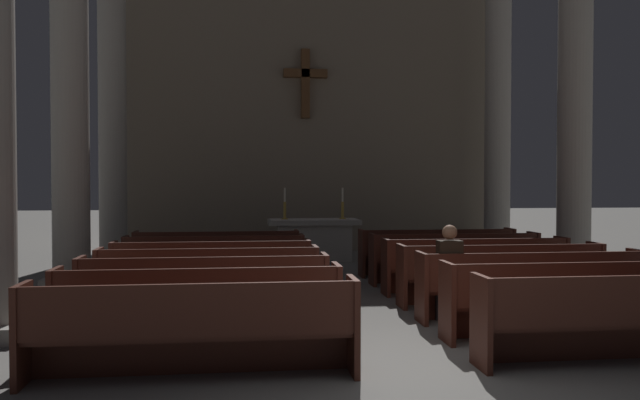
{
  "coord_description": "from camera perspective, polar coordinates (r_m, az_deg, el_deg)",
  "views": [
    {
      "loc": [
        -1.74,
        -6.24,
        1.87
      ],
      "look_at": [
        0.0,
        7.97,
        1.5
      ],
      "focal_mm": 36.32,
      "sensor_mm": 36.0,
      "label": 1
    }
  ],
  "objects": [
    {
      "name": "pew_left_row_1",
      "position": [
        6.37,
        -11.17,
        -11.19
      ],
      "size": [
        3.16,
        0.5,
        0.95
      ],
      "color": "#4C2319",
      "rests_on": "ground"
    },
    {
      "name": "pew_right_row_1",
      "position": [
        7.48,
        25.37,
        -9.41
      ],
      "size": [
        3.16,
        0.5,
        0.95
      ],
      "color": "#4C2319",
      "rests_on": "ground"
    },
    {
      "name": "pew_right_row_6",
      "position": [
        12.33,
        11.77,
        -5.04
      ],
      "size": [
        3.16,
        0.5,
        0.95
      ],
      "color": "#4C2319",
      "rests_on": "ground"
    },
    {
      "name": "apse_with_cross",
      "position": [
        17.96,
        -1.38,
        8.79
      ],
      "size": [
        10.54,
        0.47,
        8.3
      ],
      "color": "gray",
      "rests_on": "ground"
    },
    {
      "name": "column_right_third",
      "position": [
        17.17,
        15.38,
        6.69
      ],
      "size": [
        0.97,
        0.97,
        7.06
      ],
      "color": "#ADA89E",
      "rests_on": "ground"
    },
    {
      "name": "column_left_third",
      "position": [
        16.18,
        -17.82,
        7.0
      ],
      "size": [
        0.97,
        0.97,
        7.06
      ],
      "color": "#ADA89E",
      "rests_on": "ground"
    },
    {
      "name": "pew_left_row_5",
      "position": [
        10.62,
        -9.47,
        -6.09
      ],
      "size": [
        3.16,
        0.5,
        0.95
      ],
      "color": "#4C2319",
      "rests_on": "ground"
    },
    {
      "name": "pew_left_row_6",
      "position": [
        11.69,
        -9.24,
        -5.39
      ],
      "size": [
        3.16,
        0.5,
        0.95
      ],
      "color": "#4C2319",
      "rests_on": "ground"
    },
    {
      "name": "pew_right_row_2",
      "position": [
        8.4,
        21.38,
        -8.18
      ],
      "size": [
        3.16,
        0.5,
        0.95
      ],
      "color": "#4C2319",
      "rests_on": "ground"
    },
    {
      "name": "ground_plane",
      "position": [
        6.75,
        8.55,
        -14.66
      ],
      "size": [
        80.0,
        80.0,
        0.0
      ],
      "primitive_type": "plane",
      "color": "slate"
    },
    {
      "name": "pew_right_row_3",
      "position": [
        9.35,
        18.22,
        -7.17
      ],
      "size": [
        3.16,
        0.5,
        0.95
      ],
      "color": "#4C2319",
      "rests_on": "ground"
    },
    {
      "name": "lone_worshipper",
      "position": [
        8.92,
        11.18,
        -6.15
      ],
      "size": [
        0.32,
        0.43,
        1.32
      ],
      "color": "#26262B",
      "rests_on": "ground"
    },
    {
      "name": "pew_right_row_7",
      "position": [
        13.35,
        10.28,
        -4.54
      ],
      "size": [
        3.16,
        0.5,
        0.95
      ],
      "color": "#4C2319",
      "rests_on": "ground"
    },
    {
      "name": "pew_left_row_2",
      "position": [
        7.43,
        -10.56,
        -9.37
      ],
      "size": [
        3.16,
        0.5,
        0.95
      ],
      "color": "#4C2319",
      "rests_on": "ground"
    },
    {
      "name": "pew_left_row_7",
      "position": [
        12.76,
        -9.05,
        -4.81
      ],
      "size": [
        3.16,
        0.5,
        0.95
      ],
      "color": "#4C2319",
      "rests_on": "ground"
    },
    {
      "name": "pew_left_row_4",
      "position": [
        9.55,
        -9.75,
        -6.94
      ],
      "size": [
        3.16,
        0.5,
        0.95
      ],
      "color": "#4C2319",
      "rests_on": "ground"
    },
    {
      "name": "pew_right_row_4",
      "position": [
        10.33,
        15.65,
        -6.34
      ],
      "size": [
        3.16,
        0.5,
        0.95
      ],
      "color": "#4C2319",
      "rests_on": "ground"
    },
    {
      "name": "altar",
      "position": [
        15.6,
        -0.55,
        -3.44
      ],
      "size": [
        2.2,
        0.9,
        1.01
      ],
      "color": "#A8A399",
      "rests_on": "ground"
    },
    {
      "name": "candlestick_left",
      "position": [
        15.49,
        -3.12,
        -0.8
      ],
      "size": [
        0.16,
        0.16,
        0.75
      ],
      "color": "#B79338",
      "rests_on": "altar"
    },
    {
      "name": "column_left_second",
      "position": [
        12.46,
        -21.16,
        8.64
      ],
      "size": [
        0.97,
        0.97,
        7.06
      ],
      "color": "#ADA89E",
      "rests_on": "ground"
    },
    {
      "name": "pew_right_row_5",
      "position": [
        11.32,
        13.54,
        -5.64
      ],
      "size": [
        3.16,
        0.5,
        0.95
      ],
      "color": "#4C2319",
      "rests_on": "ground"
    },
    {
      "name": "pew_left_row_3",
      "position": [
        8.49,
        -10.1,
        -8.0
      ],
      "size": [
        3.16,
        0.5,
        0.95
      ],
      "color": "#4C2319",
      "rests_on": "ground"
    },
    {
      "name": "candlestick_right",
      "position": [
        15.64,
        2.0,
        -0.77
      ],
      "size": [
        0.16,
        0.16,
        0.75
      ],
      "color": "#B79338",
      "rests_on": "altar"
    },
    {
      "name": "column_right_second",
      "position": [
        13.73,
        21.53,
        7.96
      ],
      "size": [
        0.97,
        0.97,
        7.06
      ],
      "color": "#ADA89E",
      "rests_on": "ground"
    }
  ]
}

